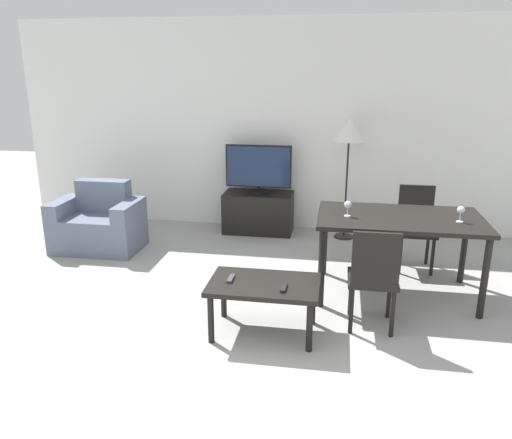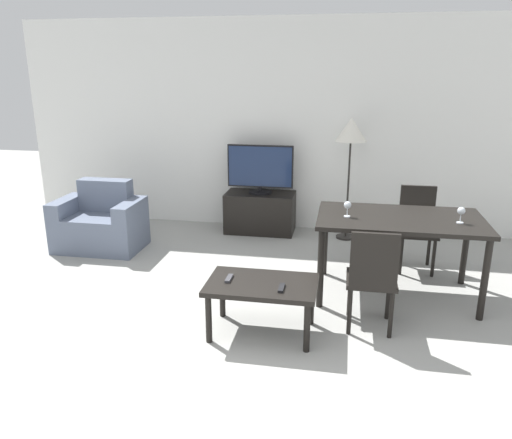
# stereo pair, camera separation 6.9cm
# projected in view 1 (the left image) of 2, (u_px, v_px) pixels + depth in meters

# --- Properties ---
(ground_plane) EXTENTS (18.00, 18.00, 0.00)m
(ground_plane) POSITION_uv_depth(u_px,v_px,m) (195.00, 390.00, 3.35)
(ground_plane) COLOR #9E9E99
(wall_back) EXTENTS (6.85, 0.06, 2.70)m
(wall_back) POSITION_uv_depth(u_px,v_px,m) (272.00, 126.00, 6.50)
(wall_back) COLOR white
(wall_back) RESTS_ON ground_plane
(armchair) EXTENTS (0.99, 0.64, 0.80)m
(armchair) POSITION_uv_depth(u_px,v_px,m) (99.00, 225.00, 5.91)
(armchair) COLOR slate
(armchair) RESTS_ON ground_plane
(tv_stand) EXTENTS (0.89, 0.47, 0.52)m
(tv_stand) POSITION_uv_depth(u_px,v_px,m) (258.00, 212.00, 6.55)
(tv_stand) COLOR black
(tv_stand) RESTS_ON ground_plane
(tv) EXTENTS (0.85, 0.30, 0.62)m
(tv) POSITION_uv_depth(u_px,v_px,m) (258.00, 169.00, 6.38)
(tv) COLOR black
(tv) RESTS_ON tv_stand
(coffee_table) EXTENTS (0.88, 0.55, 0.44)m
(coffee_table) POSITION_uv_depth(u_px,v_px,m) (264.00, 289.00, 3.98)
(coffee_table) COLOR black
(coffee_table) RESTS_ON ground_plane
(dining_table) EXTENTS (1.49, 0.88, 0.77)m
(dining_table) POSITION_uv_depth(u_px,v_px,m) (399.00, 225.00, 4.60)
(dining_table) COLOR black
(dining_table) RESTS_ON ground_plane
(dining_chair_near) EXTENTS (0.40, 0.40, 0.88)m
(dining_chair_near) POSITION_uv_depth(u_px,v_px,m) (374.00, 275.00, 3.99)
(dining_chair_near) COLOR black
(dining_chair_near) RESTS_ON ground_plane
(dining_chair_far) EXTENTS (0.40, 0.40, 0.88)m
(dining_chair_far) POSITION_uv_depth(u_px,v_px,m) (416.00, 223.00, 5.32)
(dining_chair_far) COLOR black
(dining_chair_far) RESTS_ON ground_plane
(floor_lamp) EXTENTS (0.38, 0.38, 1.51)m
(floor_lamp) POSITION_uv_depth(u_px,v_px,m) (349.00, 134.00, 6.00)
(floor_lamp) COLOR black
(floor_lamp) RESTS_ON ground_plane
(remote_primary) EXTENTS (0.04, 0.15, 0.02)m
(remote_primary) POSITION_uv_depth(u_px,v_px,m) (284.00, 288.00, 3.85)
(remote_primary) COLOR black
(remote_primary) RESTS_ON coffee_table
(remote_secondary) EXTENTS (0.04, 0.15, 0.02)m
(remote_secondary) POSITION_uv_depth(u_px,v_px,m) (231.00, 279.00, 4.01)
(remote_secondary) COLOR #38383D
(remote_secondary) RESTS_ON coffee_table
(wine_glass_left) EXTENTS (0.07, 0.07, 0.15)m
(wine_glass_left) POSITION_uv_depth(u_px,v_px,m) (348.00, 206.00, 4.54)
(wine_glass_left) COLOR silver
(wine_glass_left) RESTS_ON dining_table
(wine_glass_center) EXTENTS (0.07, 0.07, 0.15)m
(wine_glass_center) POSITION_uv_depth(u_px,v_px,m) (461.00, 211.00, 4.37)
(wine_glass_center) COLOR silver
(wine_glass_center) RESTS_ON dining_table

